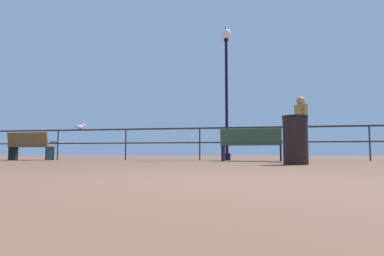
# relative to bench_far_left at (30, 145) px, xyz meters

# --- Properties ---
(ground_plane) EXTENTS (60.00, 60.00, 0.00)m
(ground_plane) POSITION_rel_bench_far_left_xyz_m (6.61, -6.91, -0.49)
(ground_plane) COLOR brown
(pier_railing) EXTENTS (22.36, 0.05, 1.04)m
(pier_railing) POSITION_rel_bench_far_left_xyz_m (6.61, 0.87, 0.28)
(pier_railing) COLOR #2B2427
(pier_railing) RESTS_ON ground_plane
(bench_far_left) EXTENTS (1.41, 0.61, 0.89)m
(bench_far_left) POSITION_rel_bench_far_left_xyz_m (0.00, 0.00, 0.00)
(bench_far_left) COLOR brown
(bench_far_left) RESTS_ON ground_plane
(bench_near_left) EXTENTS (1.72, 0.74, 0.91)m
(bench_near_left) POSITION_rel_bench_far_left_xyz_m (6.97, 0.00, 0.03)
(bench_near_left) COLOR #35533E
(bench_near_left) RESTS_ON ground_plane
(lamppost_center) EXTENTS (0.33, 0.33, 4.36)m
(lamppost_center) POSITION_rel_bench_far_left_xyz_m (6.22, 1.07, 2.29)
(lamppost_center) COLOR black
(lamppost_center) RESTS_ON ground_plane
(person_by_bench) EXTENTS (0.32, 0.50, 1.66)m
(person_by_bench) POSITION_rel_bench_far_left_xyz_m (8.25, -0.69, 0.46)
(person_by_bench) COLOR #1F1D32
(person_by_bench) RESTS_ON ground_plane
(seagull_on_rail) EXTENTS (0.32, 0.36, 0.20)m
(seagull_on_rail) POSITION_rel_bench_far_left_xyz_m (1.24, 0.89, 0.63)
(seagull_on_rail) COLOR silver
(seagull_on_rail) RESTS_ON pier_railing
(trash_bin) EXTENTS (0.49, 0.49, 0.93)m
(trash_bin) POSITION_rel_bench_far_left_xyz_m (7.84, -2.83, -0.02)
(trash_bin) COLOR black
(trash_bin) RESTS_ON ground_plane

